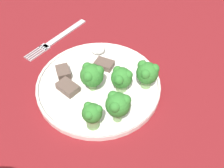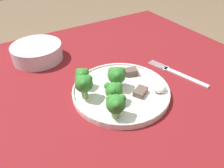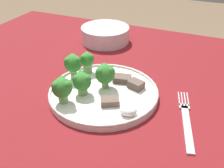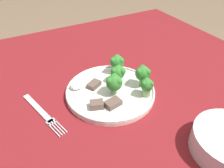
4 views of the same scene
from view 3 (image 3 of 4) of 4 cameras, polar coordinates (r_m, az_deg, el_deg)
name	(u,v)px [view 3 (image 3 of 4)]	position (r m, az deg, el deg)	size (l,w,h in m)	color
table	(83,129)	(0.70, -6.42, -9.82)	(1.09, 1.03, 0.75)	maroon
dinner_plate	(104,92)	(0.63, -1.83, -1.82)	(0.26, 0.26, 0.02)	white
fork	(186,119)	(0.58, 15.83, -7.41)	(0.07, 0.20, 0.00)	silver
cream_bowl	(105,35)	(0.91, -1.49, 10.69)	(0.16, 0.16, 0.05)	silver
broccoli_floret_near_rim_left	(87,61)	(0.69, -5.42, 5.12)	(0.04, 0.04, 0.06)	#7FA866
broccoli_floret_center_left	(83,81)	(0.60, -6.43, 0.63)	(0.04, 0.04, 0.05)	#7FA866
broccoli_floret_back_left	(105,74)	(0.62, -1.53, 2.28)	(0.05, 0.05, 0.06)	#7FA866
broccoli_floret_front_left	(73,63)	(0.66, -8.51, 4.46)	(0.05, 0.04, 0.07)	#7FA866
broccoli_floret_center_back	(62,88)	(0.58, -10.84, -0.82)	(0.05, 0.04, 0.06)	#7FA866
meat_slice_front_slice	(122,79)	(0.66, 2.21, 1.15)	(0.05, 0.04, 0.02)	brown
meat_slice_middle_slice	(110,101)	(0.58, -0.47, -3.78)	(0.05, 0.04, 0.01)	brown
meat_slice_rear_slice	(136,84)	(0.64, 5.24, -0.10)	(0.04, 0.04, 0.02)	brown
sauce_dollop	(128,110)	(0.55, 3.58, -5.71)	(0.04, 0.03, 0.02)	white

